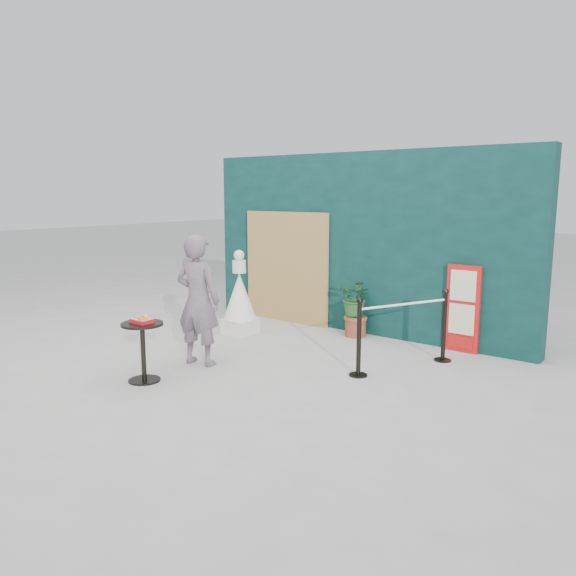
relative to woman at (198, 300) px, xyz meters
The scene contains 10 objects.
ground 1.17m from the woman, 10.88° to the right, with size 60.00×60.00×0.00m, color #ADAAA5.
back_wall 3.15m from the woman, 76.38° to the left, with size 6.00×0.30×3.00m, color black.
bamboo_fence 2.88m from the woman, 103.47° to the left, with size 1.80×0.08×2.00m, color tan.
woman is the anchor object (origin of this frame).
menu_board 3.86m from the woman, 46.94° to the left, with size 0.50×0.07×1.30m.
statue 1.75m from the woman, 113.76° to the left, with size 0.55×0.55×1.41m.
cafe_table 1.01m from the woman, 91.26° to the right, with size 0.52×0.52×0.75m.
food_basket 0.93m from the woman, 91.14° to the right, with size 0.26×0.19×0.11m.
planter 2.80m from the woman, 70.79° to the left, with size 0.56×0.49×0.96m.
stanchion_barrier 2.81m from the woman, 34.07° to the left, with size 0.84×1.54×1.03m.
Camera 1 is at (4.85, -5.01, 2.35)m, focal length 35.00 mm.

